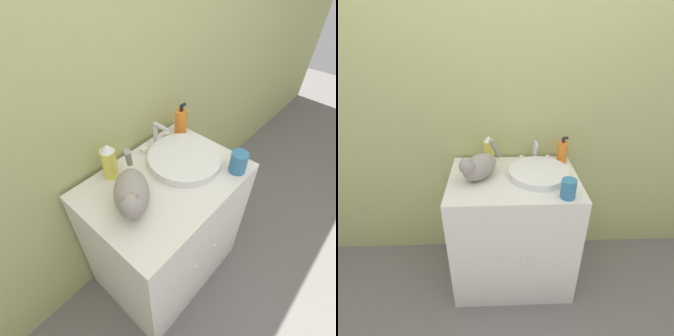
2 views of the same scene
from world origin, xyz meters
The scene contains 9 objects.
ground_plane centered at (0.00, 0.00, 0.00)m, with size 8.00×8.00×0.00m, color slate.
wall_back centered at (0.00, 0.60, 1.25)m, with size 6.00×0.05×2.50m.
vanity_cabinet centered at (0.00, 0.28, 0.42)m, with size 0.79×0.57×0.84m.
sink_basin centered at (0.16, 0.29, 0.86)m, with size 0.37×0.37×0.04m.
faucet centered at (0.16, 0.49, 0.90)m, with size 0.21×0.10×0.15m.
cat centered at (-0.21, 0.27, 0.92)m, with size 0.27×0.30×0.22m.
soap_bottle centered at (0.33, 0.47, 0.92)m, with size 0.07×0.07×0.18m.
spray_bottle centered at (-0.15, 0.49, 0.93)m, with size 0.07×0.07×0.19m.
cup centered at (0.28, 0.06, 0.89)m, with size 0.08×0.08×0.11m.
Camera 1 is at (-0.63, -0.31, 1.73)m, focal length 28.00 mm.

